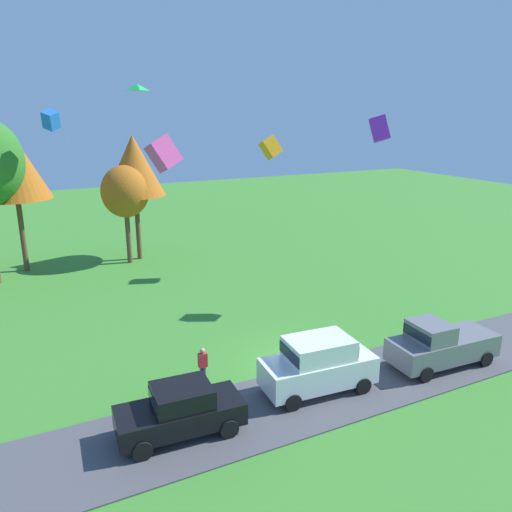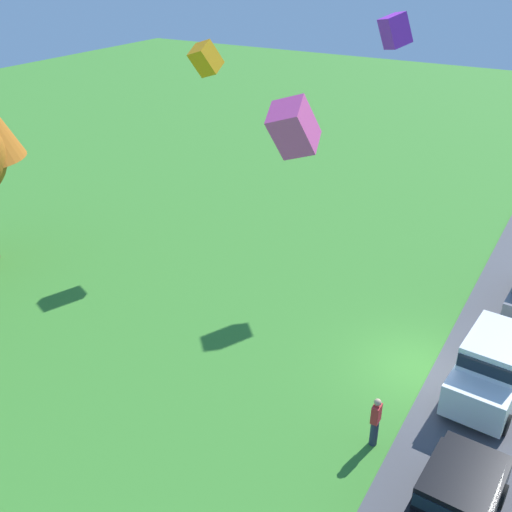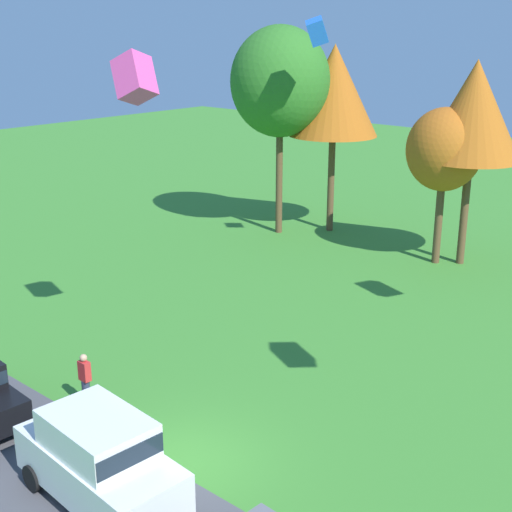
{
  "view_description": "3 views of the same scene",
  "coord_description": "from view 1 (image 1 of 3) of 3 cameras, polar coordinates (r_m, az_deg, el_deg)",
  "views": [
    {
      "loc": [
        -10.49,
        -17.44,
        11.01
      ],
      "look_at": [
        0.55,
        4.71,
        3.8
      ],
      "focal_mm": 35.0,
      "sensor_mm": 36.0,
      "label": 1
    },
    {
      "loc": [
        -17.42,
        -3.67,
        13.32
      ],
      "look_at": [
        0.46,
        6.88,
        2.42
      ],
      "focal_mm": 42.0,
      "sensor_mm": 36.0,
      "label": 2
    },
    {
      "loc": [
        11.84,
        -10.7,
        10.78
      ],
      "look_at": [
        -0.42,
        3.3,
        4.72
      ],
      "focal_mm": 50.0,
      "sensor_mm": 36.0,
      "label": 3
    }
  ],
  "objects": [
    {
      "name": "ground_plane",
      "position": [
        23.13,
        4.09,
        -12.23
      ],
      "size": [
        120.0,
        120.0,
        0.0
      ],
      "primitive_type": "plane",
      "color": "#3D842D"
    },
    {
      "name": "pavement_strip",
      "position": [
        21.18,
        7.89,
        -15.16
      ],
      "size": [
        36.0,
        4.4,
        0.06
      ],
      "primitive_type": "cube",
      "color": "#4C4C51",
      "rests_on": "ground"
    },
    {
      "name": "car_sedan_mid_row",
      "position": [
        18.34,
        -8.59,
        -16.89
      ],
      "size": [
        4.5,
        2.17,
        1.84
      ],
      "color": "black",
      "rests_on": "ground"
    },
    {
      "name": "car_suv_near_entrance",
      "position": [
        20.62,
        7.13,
        -12.01
      ],
      "size": [
        4.73,
        2.32,
        2.28
      ],
      "color": "white",
      "rests_on": "ground"
    },
    {
      "name": "car_pickup_far_end",
      "position": [
        23.84,
        20.24,
        -9.38
      ],
      "size": [
        5.09,
        2.25,
        2.14
      ],
      "color": "slate",
      "rests_on": "ground"
    },
    {
      "name": "person_beside_suv",
      "position": [
        21.16,
        -6.09,
        -12.47
      ],
      "size": [
        0.36,
        0.24,
        1.71
      ],
      "color": "#2D334C",
      "rests_on": "ground"
    },
    {
      "name": "tree_far_right",
      "position": [
        38.01,
        -26.01,
        9.33
      ],
      "size": [
        4.68,
        4.68,
        9.87
      ],
      "color": "brown",
      "rests_on": "ground"
    },
    {
      "name": "tree_right_of_center",
      "position": [
        37.77,
        -14.74,
        7.1
      ],
      "size": [
        3.46,
        3.46,
        7.3
      ],
      "color": "brown",
      "rests_on": "ground"
    },
    {
      "name": "tree_left_of_center",
      "position": [
        38.4,
        -13.79,
        9.96
      ],
      "size": [
        4.44,
        4.44,
        9.37
      ],
      "color": "brown",
      "rests_on": "ground"
    },
    {
      "name": "kite_box_high_right",
      "position": [
        34.01,
        1.68,
        12.29
      ],
      "size": [
        1.46,
        1.29,
        1.74
      ],
      "primitive_type": "cube",
      "rotation": [
        -0.5,
        0.3,
        1.47
      ],
      "color": "orange"
    },
    {
      "name": "kite_diamond_near_flag",
      "position": [
        33.48,
        -13.42,
        18.27
      ],
      "size": [
        1.12,
        0.88,
        0.41
      ],
      "primitive_type": "pyramid",
      "rotation": [
        -0.02,
        0.0,
        3.16
      ],
      "color": "green"
    },
    {
      "name": "kite_box_low_drifter",
      "position": [
        21.15,
        -10.53,
        11.41
      ],
      "size": [
        1.42,
        1.27,
        1.65
      ],
      "primitive_type": "cube",
      "rotation": [
        -0.46,
        0.3,
        1.7
      ],
      "color": "#EA4C9E"
    },
    {
      "name": "kite_box_high_left",
      "position": [
        33.25,
        -22.4,
        14.18
      ],
      "size": [
        1.1,
        1.37,
        1.38
      ],
      "primitive_type": "cube",
      "rotation": [
        0.35,
        0.3,
        5.44
      ],
      "color": "blue"
    },
    {
      "name": "kite_box_topmost",
      "position": [
        28.92,
        13.93,
        13.93
      ],
      "size": [
        1.43,
        1.57,
        1.58
      ],
      "primitive_type": "cube",
      "rotation": [
        0.15,
        0.3,
        2.49
      ],
      "color": "purple"
    }
  ]
}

